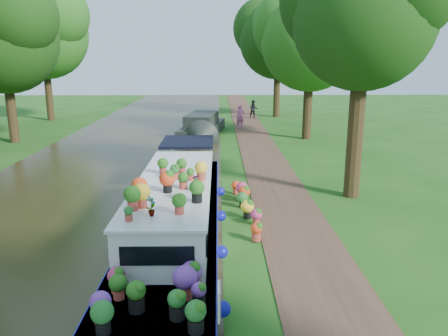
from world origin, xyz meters
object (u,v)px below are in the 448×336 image
(plant_boat, at_px, (175,217))
(second_boat, at_px, (202,127))
(pedestrian_dark, at_px, (254,109))
(pedestrian_pink, at_px, (240,117))

(plant_boat, height_order, second_boat, plant_boat)
(plant_boat, distance_m, second_boat, 17.73)
(second_boat, bearing_deg, pedestrian_dark, 72.80)
(pedestrian_pink, height_order, pedestrian_dark, pedestrian_pink)
(plant_boat, height_order, pedestrian_pink, plant_boat)
(plant_boat, xyz_separation_m, pedestrian_dark, (4.15, 26.09, -0.05))
(pedestrian_pink, relative_size, pedestrian_dark, 1.09)
(second_boat, xyz_separation_m, pedestrian_pink, (2.68, 2.88, 0.28))
(plant_boat, bearing_deg, second_boat, 89.78)
(second_boat, bearing_deg, plant_boat, -81.40)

